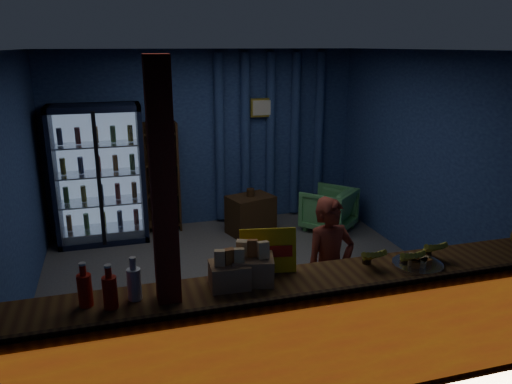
% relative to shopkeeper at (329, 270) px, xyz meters
% --- Properties ---
extents(ground, '(4.60, 4.60, 0.00)m').
position_rel_shopkeeper_xyz_m(ground, '(-0.46, 1.28, -0.68)').
color(ground, '#515154').
rests_on(ground, ground).
extents(room_walls, '(4.60, 4.60, 4.60)m').
position_rel_shopkeeper_xyz_m(room_walls, '(-0.46, 1.28, 0.89)').
color(room_walls, navy).
rests_on(room_walls, ground).
extents(counter, '(4.40, 0.57, 0.99)m').
position_rel_shopkeeper_xyz_m(counter, '(-0.46, -0.63, -0.21)').
color(counter, brown).
rests_on(counter, ground).
extents(support_post, '(0.16, 0.16, 2.60)m').
position_rel_shopkeeper_xyz_m(support_post, '(-1.51, -0.62, 0.62)').
color(support_post, maroon).
rests_on(support_post, ground).
extents(beverage_cooler, '(1.20, 0.62, 1.90)m').
position_rel_shopkeeper_xyz_m(beverage_cooler, '(-2.01, 3.20, 0.25)').
color(beverage_cooler, black).
rests_on(beverage_cooler, ground).
extents(bottle_shelf, '(0.50, 0.28, 1.60)m').
position_rel_shopkeeper_xyz_m(bottle_shelf, '(-1.16, 3.34, 0.11)').
color(bottle_shelf, '#3C2813').
rests_on(bottle_shelf, ground).
extents(curtain_folds, '(1.74, 0.14, 2.50)m').
position_rel_shopkeeper_xyz_m(curtain_folds, '(0.54, 3.42, 0.62)').
color(curtain_folds, navy).
rests_on(curtain_folds, room_walls).
extents(framed_picture, '(0.36, 0.04, 0.28)m').
position_rel_shopkeeper_xyz_m(framed_picture, '(0.39, 3.37, 1.07)').
color(framed_picture, yellow).
rests_on(framed_picture, room_walls).
extents(shopkeeper, '(0.54, 0.40, 1.37)m').
position_rel_shopkeeper_xyz_m(shopkeeper, '(0.00, 0.00, 0.00)').
color(shopkeeper, maroon).
rests_on(shopkeeper, ground).
extents(green_chair, '(0.96, 0.96, 0.63)m').
position_rel_shopkeeper_xyz_m(green_chair, '(1.20, 2.63, -0.37)').
color(green_chair, '#54A860').
rests_on(green_chair, ground).
extents(side_table, '(0.72, 0.61, 0.68)m').
position_rel_shopkeeper_xyz_m(side_table, '(0.04, 2.80, -0.40)').
color(side_table, '#3C2813').
rests_on(side_table, ground).
extents(yellow_sign, '(0.45, 0.16, 0.35)m').
position_rel_shopkeeper_xyz_m(yellow_sign, '(-0.72, -0.40, 0.44)').
color(yellow_sign, yellow).
rests_on(yellow_sign, counter).
extents(soda_bottles, '(0.42, 0.18, 0.31)m').
position_rel_shopkeeper_xyz_m(soda_bottles, '(-1.90, -0.59, 0.39)').
color(soda_bottles, red).
rests_on(soda_bottles, counter).
extents(snack_box_left, '(0.36, 0.32, 0.32)m').
position_rel_shopkeeper_xyz_m(snack_box_left, '(-0.88, -0.53, 0.38)').
color(snack_box_left, tan).
rests_on(snack_box_left, counter).
extents(snack_box_centre, '(0.29, 0.25, 0.30)m').
position_rel_shopkeeper_xyz_m(snack_box_centre, '(-1.06, -0.56, 0.37)').
color(snack_box_centre, tan).
rests_on(snack_box_centre, counter).
extents(pastry_tray, '(0.40, 0.40, 0.07)m').
position_rel_shopkeeper_xyz_m(pastry_tray, '(0.47, -0.63, 0.29)').
color(pastry_tray, silver).
rests_on(pastry_tray, counter).
extents(banana_bunches, '(0.81, 0.31, 0.18)m').
position_rel_shopkeeper_xyz_m(banana_bunches, '(0.38, -0.56, 0.36)').
color(banana_bunches, yellow).
rests_on(banana_bunches, counter).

